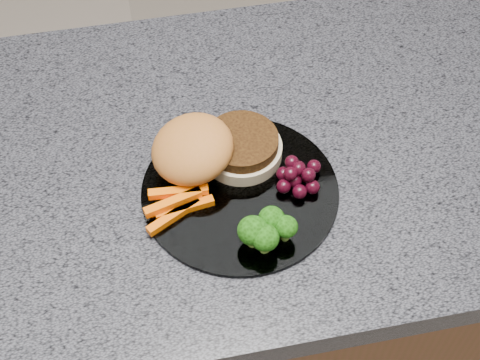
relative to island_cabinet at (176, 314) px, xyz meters
name	(u,v)px	position (x,y,z in m)	size (l,w,h in m)	color
island_cabinet	(176,314)	(0.00, 0.00, 0.00)	(1.20, 0.60, 0.86)	#55321D
countertop	(152,169)	(0.00, 0.00, 0.45)	(1.20, 0.60, 0.04)	#4F5059
plate	(240,191)	(0.11, -0.08, 0.47)	(0.26, 0.26, 0.01)	white
burger	(210,150)	(0.08, -0.03, 0.50)	(0.20, 0.14, 0.06)	#CEB891
carrot_sticks	(177,204)	(0.03, -0.09, 0.49)	(0.09, 0.06, 0.02)	#FB6404
broccoli	(266,230)	(0.12, -0.16, 0.50)	(0.08, 0.06, 0.05)	olive
grape_bunch	(299,176)	(0.19, -0.08, 0.49)	(0.07, 0.06, 0.03)	black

